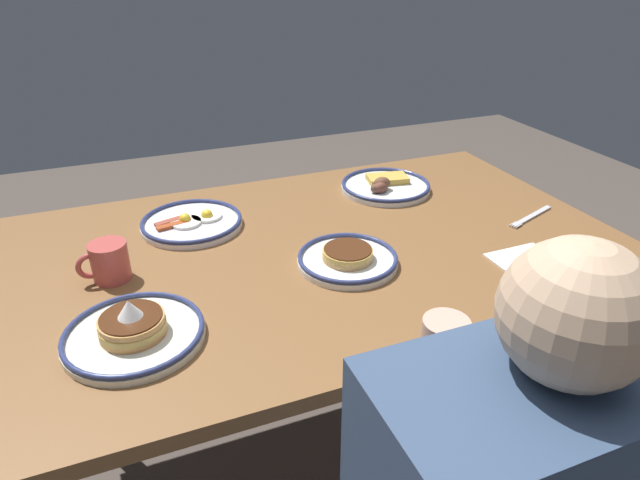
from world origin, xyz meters
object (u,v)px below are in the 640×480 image
(plate_far_companion, at_px, (192,222))
(coffee_mug, at_px, (109,261))
(plate_far_side, at_px, (348,258))
(fork_near, at_px, (531,217))
(plate_near_main, at_px, (385,186))
(paper_napkin, at_px, (528,262))
(plate_center_pancakes, at_px, (134,331))

(plate_far_companion, distance_m, coffee_mug, 0.29)
(plate_far_side, bearing_deg, fork_near, -175.90)
(plate_near_main, relative_size, fork_near, 1.46)
(paper_napkin, relative_size, fork_near, 0.82)
(plate_near_main, distance_m, plate_far_companion, 0.59)
(paper_napkin, xyz_separation_m, fork_near, (-0.17, -0.19, 0.00))
(plate_near_main, height_order, coffee_mug, coffee_mug)
(plate_far_companion, height_order, paper_napkin, plate_far_companion)
(plate_near_main, relative_size, coffee_mug, 2.39)
(plate_center_pancakes, bearing_deg, plate_far_side, -167.59)
(plate_near_main, relative_size, plate_center_pancakes, 1.02)
(plate_center_pancakes, bearing_deg, fork_near, -172.02)
(paper_napkin, bearing_deg, fork_near, -131.91)
(plate_far_companion, relative_size, paper_napkin, 1.75)
(paper_napkin, bearing_deg, plate_center_pancakes, -2.99)
(plate_near_main, relative_size, plate_far_side, 1.15)
(plate_far_companion, bearing_deg, plate_far_side, 132.32)
(plate_far_companion, height_order, fork_near, plate_far_companion)
(plate_near_main, relative_size, plate_far_companion, 1.02)
(fork_near, bearing_deg, plate_center_pancakes, 7.98)
(plate_center_pancakes, height_order, plate_far_side, plate_center_pancakes)
(coffee_mug, bearing_deg, plate_far_side, 165.18)
(plate_near_main, xyz_separation_m, plate_center_pancakes, (0.77, 0.47, 0.00))
(fork_near, bearing_deg, plate_near_main, -49.11)
(plate_far_side, distance_m, fork_near, 0.56)
(plate_far_side, height_order, coffee_mug, coffee_mug)
(plate_far_companion, xyz_separation_m, paper_napkin, (-0.69, 0.48, -0.01))
(plate_center_pancakes, xyz_separation_m, plate_far_companion, (-0.18, -0.43, -0.01))
(fork_near, bearing_deg, paper_napkin, 48.09)
(plate_far_companion, xyz_separation_m, coffee_mug, (0.21, 0.19, 0.03))
(coffee_mug, xyz_separation_m, paper_napkin, (-0.90, 0.29, -0.04))
(plate_center_pancakes, relative_size, coffee_mug, 2.34)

